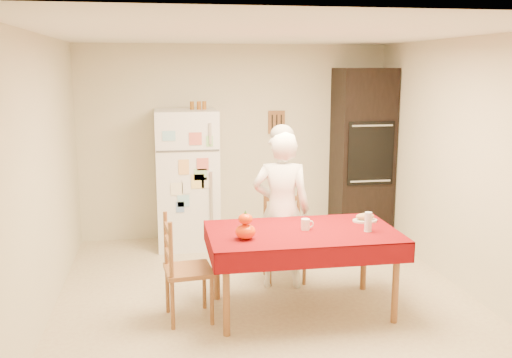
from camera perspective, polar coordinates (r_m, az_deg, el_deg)
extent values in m
plane|color=tan|center=(5.63, 1.10, -11.96)|extent=(4.50, 4.50, 0.00)
cube|color=beige|center=(7.46, -2.12, 3.73)|extent=(4.00, 0.02, 2.50)
cube|color=beige|center=(3.15, 8.97, -6.66)|extent=(4.00, 0.02, 2.50)
cube|color=beige|center=(5.27, -20.71, -0.05)|extent=(0.02, 4.50, 2.50)
cube|color=beige|center=(5.97, 20.36, 1.20)|extent=(0.02, 4.50, 2.50)
cube|color=white|center=(5.19, 1.21, 14.36)|extent=(4.00, 4.50, 0.02)
cube|color=brown|center=(7.51, 2.06, 5.70)|extent=(0.22, 0.02, 0.30)
cube|color=white|center=(7.10, -6.90, 0.02)|extent=(0.75, 0.70, 1.70)
cube|color=silver|center=(6.67, -4.59, 4.56)|extent=(0.03, 0.03, 0.25)
cube|color=silver|center=(6.79, -4.49, -1.74)|extent=(0.03, 0.03, 0.60)
cube|color=black|center=(7.57, 10.56, 2.51)|extent=(0.70, 0.60, 2.20)
cube|color=black|center=(7.27, 11.41, 2.53)|extent=(0.59, 0.02, 0.80)
cylinder|color=brown|center=(4.81, -2.98, -11.55)|extent=(0.06, 0.06, 0.71)
cylinder|color=brown|center=(5.53, -3.96, -8.47)|extent=(0.06, 0.06, 0.71)
cylinder|color=brown|center=(5.18, 13.78, -10.17)|extent=(0.06, 0.06, 0.71)
cylinder|color=brown|center=(5.85, 10.74, -7.52)|extent=(0.06, 0.06, 0.71)
cube|color=brown|center=(5.17, 4.66, -5.51)|extent=(1.60, 0.90, 0.04)
cube|color=#60050E|center=(5.16, 4.66, -5.23)|extent=(1.70, 1.00, 0.01)
cylinder|color=brown|center=(5.87, 1.38, -8.71)|extent=(0.04, 0.04, 0.43)
cylinder|color=brown|center=(6.19, 0.90, -7.66)|extent=(0.04, 0.04, 0.43)
cylinder|color=brown|center=(5.93, 4.86, -8.53)|extent=(0.04, 0.04, 0.43)
cylinder|color=brown|center=(6.25, 4.20, -7.50)|extent=(0.04, 0.04, 0.43)
cube|color=brown|center=(5.99, 2.86, -5.96)|extent=(0.44, 0.42, 0.04)
cube|color=brown|center=(6.08, 2.60, -3.25)|extent=(0.36, 0.05, 0.50)
cylinder|color=brown|center=(5.06, -4.43, -12.10)|extent=(0.04, 0.04, 0.43)
cylinder|color=brown|center=(5.01, -8.34, -12.42)|extent=(0.04, 0.04, 0.43)
cylinder|color=brown|center=(5.38, -5.19, -10.63)|extent=(0.04, 0.04, 0.43)
cylinder|color=brown|center=(5.34, -8.85, -10.91)|extent=(0.04, 0.04, 0.43)
cube|color=brown|center=(5.11, -6.76, -9.06)|extent=(0.44, 0.46, 0.04)
cube|color=brown|center=(5.01, -8.76, -6.52)|extent=(0.07, 0.36, 0.50)
imported|color=white|center=(5.73, 2.56, -3.10)|extent=(0.65, 0.50, 1.60)
cylinder|color=white|center=(5.18, 4.96, -4.54)|extent=(0.08, 0.08, 0.10)
ellipsoid|color=#EC3805|center=(4.88, -1.06, -5.28)|extent=(0.18, 0.18, 0.13)
ellipsoid|color=#D55A05|center=(4.85, -1.07, -4.01)|extent=(0.12, 0.12, 0.09)
cylinder|color=silver|center=(5.20, 11.16, -4.22)|extent=(0.07, 0.07, 0.18)
cylinder|color=silver|center=(5.54, 10.84, -4.10)|extent=(0.24, 0.24, 0.02)
ellipsoid|color=#A98853|center=(5.53, 10.85, -3.70)|extent=(0.18, 0.10, 0.06)
cylinder|color=brown|center=(7.04, -6.42, 7.32)|extent=(0.05, 0.05, 0.10)
cylinder|color=#93521A|center=(7.05, -5.73, 7.34)|extent=(0.05, 0.05, 0.10)
cylinder|color=#99571B|center=(7.05, -5.20, 7.35)|extent=(0.05, 0.05, 0.10)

